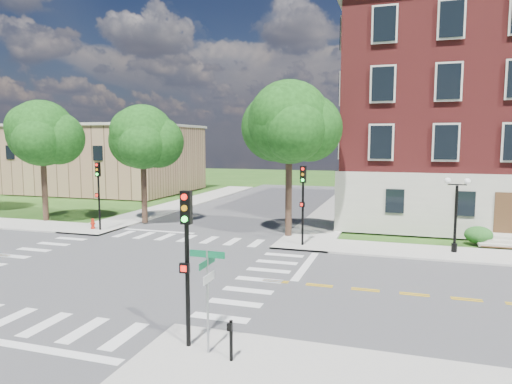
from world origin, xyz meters
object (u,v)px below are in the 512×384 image
(traffic_signal_se, at_px, (187,248))
(street_sign_pole, at_px, (208,281))
(traffic_signal_ne, at_px, (303,195))
(twin_lamp_west, at_px, (456,210))
(traffic_signal_nw, at_px, (98,187))
(push_button_post, at_px, (231,338))
(fire_hydrant, at_px, (93,224))

(traffic_signal_se, height_order, street_sign_pole, traffic_signal_se)
(traffic_signal_ne, bearing_deg, twin_lamp_west, 5.86)
(traffic_signal_nw, relative_size, street_sign_pole, 1.55)
(street_sign_pole, height_order, push_button_post, street_sign_pole)
(traffic_signal_nw, height_order, fire_hydrant, traffic_signal_nw)
(fire_hydrant, bearing_deg, push_button_post, -43.47)
(push_button_post, bearing_deg, fire_hydrant, 136.53)
(traffic_signal_nw, xyz_separation_m, push_button_post, (15.77, -15.46, -2.39))
(traffic_signal_nw, distance_m, fire_hydrant, 2.83)
(street_sign_pole, relative_size, fire_hydrant, 4.13)
(fire_hydrant, bearing_deg, street_sign_pole, -44.42)
(twin_lamp_west, bearing_deg, street_sign_pole, -118.01)
(twin_lamp_west, distance_m, fire_hydrant, 24.16)
(traffic_signal_se, distance_m, twin_lamp_west, 17.98)
(traffic_signal_ne, relative_size, fire_hydrant, 6.40)
(street_sign_pole, bearing_deg, fire_hydrant, 135.58)
(traffic_signal_ne, distance_m, push_button_post, 15.33)
(traffic_signal_ne, distance_m, street_sign_pole, 14.85)
(push_button_post, bearing_deg, traffic_signal_ne, 94.01)
(traffic_signal_ne, bearing_deg, traffic_signal_nw, 178.61)
(street_sign_pole, bearing_deg, push_button_post, -18.57)
(twin_lamp_west, relative_size, street_sign_pole, 1.36)
(street_sign_pole, distance_m, fire_hydrant, 22.08)
(traffic_signal_se, xyz_separation_m, push_button_post, (1.59, -0.51, -2.39))
(traffic_signal_ne, bearing_deg, traffic_signal_se, -92.09)
(traffic_signal_nw, bearing_deg, street_sign_pole, -45.43)
(traffic_signal_se, bearing_deg, push_button_post, -17.83)
(twin_lamp_west, height_order, street_sign_pole, twin_lamp_west)
(traffic_signal_se, height_order, traffic_signal_nw, same)
(traffic_signal_ne, relative_size, street_sign_pole, 1.55)
(twin_lamp_west, height_order, push_button_post, twin_lamp_west)
(traffic_signal_ne, height_order, twin_lamp_west, traffic_signal_ne)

